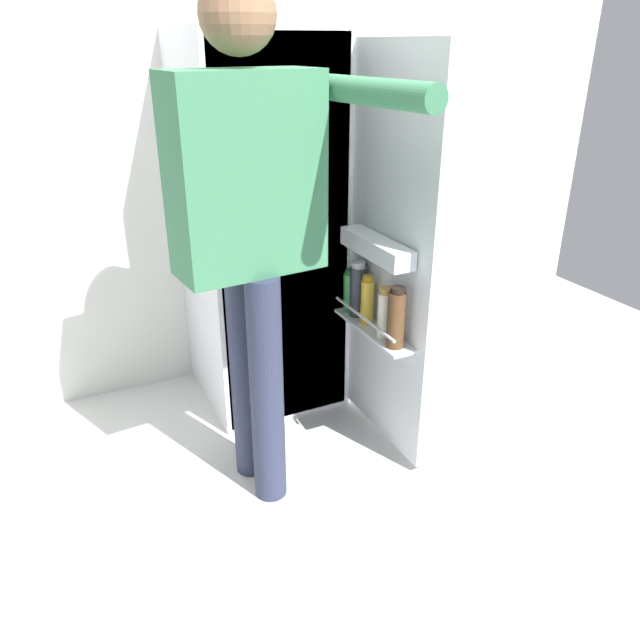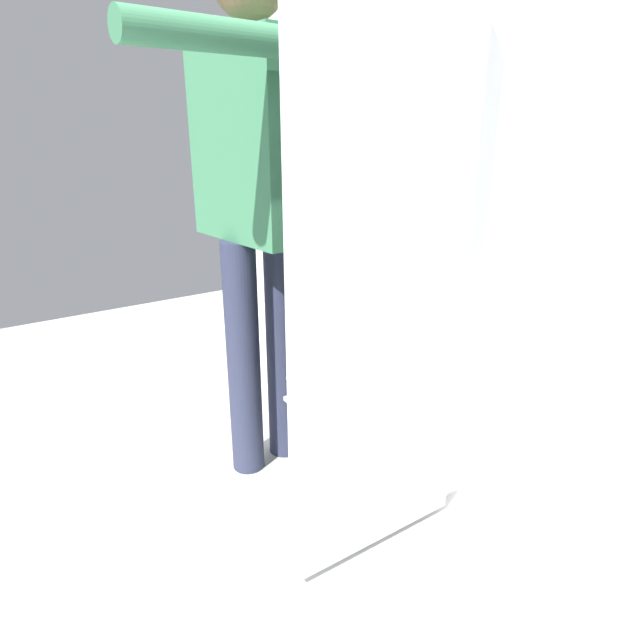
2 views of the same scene
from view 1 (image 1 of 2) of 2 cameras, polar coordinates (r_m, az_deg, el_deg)
name	(u,v)px [view 1 (image 1 of 2)]	position (r m, az deg, el deg)	size (l,w,h in m)	color
ground_plane	(314,448)	(2.65, -0.60, -11.94)	(5.01, 5.01, 0.00)	silver
kitchen_wall	(230,123)	(2.99, -8.44, 17.80)	(4.40, 0.10, 2.47)	silver
refrigerator	(271,232)	(2.70, -4.65, 8.18)	(0.65, 1.18, 1.63)	silver
person	(250,212)	(2.01, -6.54, 10.03)	(0.63, 0.78, 1.76)	#2D334C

